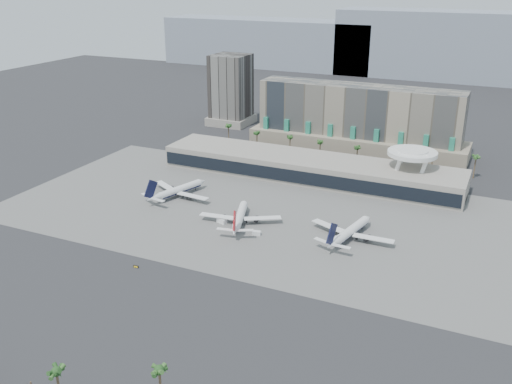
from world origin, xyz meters
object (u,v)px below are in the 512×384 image
at_px(airliner_left, 178,190).
at_px(airliner_centre, 240,217).
at_px(airliner_right, 350,231).
at_px(service_vehicle_a, 222,221).
at_px(taxiway_sign, 136,267).
at_px(service_vehicle_b, 257,233).

height_order(airliner_left, airliner_centre, airliner_left).
distance_m(airliner_right, service_vehicle_a, 59.49).
height_order(airliner_centre, airliner_right, airliner_right).
bearing_deg(airliner_left, taxiway_sign, -53.15).
bearing_deg(service_vehicle_a, airliner_right, 26.18).
bearing_deg(service_vehicle_a, airliner_centre, 39.84).
distance_m(airliner_right, service_vehicle_b, 41.09).
distance_m(airliner_centre, service_vehicle_a, 8.73).
xyz_separation_m(airliner_left, taxiway_sign, (25.39, -72.03, -3.04)).
bearing_deg(service_vehicle_a, taxiway_sign, -84.15).
bearing_deg(taxiway_sign, airliner_left, 102.44).
distance_m(airliner_right, taxiway_sign, 92.59).
xyz_separation_m(airliner_left, service_vehicle_a, (36.35, -19.93, -2.37)).
bearing_deg(airliner_left, airliner_right, 10.71).
distance_m(airliner_left, airliner_centre, 47.23).
xyz_separation_m(airliner_right, taxiway_sign, (-69.75, -60.82, -3.06)).
bearing_deg(service_vehicle_b, airliner_centre, 136.97).
height_order(airliner_centre, service_vehicle_a, airliner_centre).
height_order(airliner_left, airliner_right, airliner_right).
bearing_deg(airliner_centre, airliner_left, 140.76).
bearing_deg(taxiway_sign, airliner_centre, 64.27).
bearing_deg(airliner_left, service_vehicle_a, -11.31).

